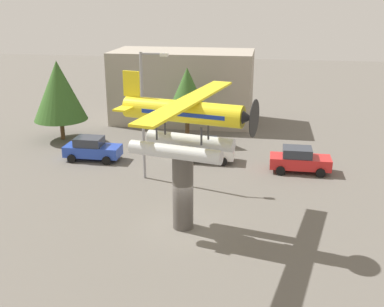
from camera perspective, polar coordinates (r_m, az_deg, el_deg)
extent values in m
plane|color=#605B54|center=(25.41, -1.09, -8.97)|extent=(140.00, 140.00, 0.00)
cylinder|color=#4C4742|center=(24.50, -1.12, -4.59)|extent=(1.10, 1.10, 4.23)
cylinder|color=silver|center=(22.75, -2.13, 0.18)|extent=(4.84, 1.71, 0.70)
cylinder|color=#333338|center=(22.52, 1.16, 2.13)|extent=(0.12, 0.12, 0.90)
cylinder|color=#333338|center=(23.43, -4.36, 2.74)|extent=(0.12, 0.12, 0.90)
cylinder|color=silver|center=(24.51, -0.26, 1.58)|extent=(4.84, 1.71, 0.70)
cylinder|color=#333338|center=(23.42, 2.01, 2.78)|extent=(0.12, 0.12, 0.90)
cylinder|color=#333338|center=(24.30, -3.33, 3.36)|extent=(0.12, 0.12, 0.90)
cylinder|color=yellow|center=(23.13, -1.19, 5.15)|extent=(6.29, 2.40, 1.10)
cube|color=#193399|center=(23.06, -0.73, 5.11)|extent=(4.48, 2.04, 0.20)
cone|color=#262628|center=(22.12, 6.63, 4.38)|extent=(0.87, 1.01, 0.88)
cylinder|color=black|center=(22.02, 7.63, 4.28)|extent=(0.43, 1.77, 1.80)
cube|color=yellow|center=(22.85, -0.27, 6.55)|extent=(3.31, 10.39, 0.12)
cube|color=yellow|center=(24.30, -7.32, 5.91)|extent=(1.28, 2.88, 0.10)
cube|color=yellow|center=(24.08, -7.43, 8.46)|extent=(0.90, 0.31, 1.30)
cube|color=#2847B7|center=(35.87, -12.04, 0.35)|extent=(4.20, 1.70, 0.80)
cube|color=#2D333D|center=(35.75, -12.49, 1.46)|extent=(2.00, 1.56, 0.64)
cylinder|color=black|center=(34.75, -10.43, -0.86)|extent=(0.64, 0.22, 0.64)
cylinder|color=black|center=(36.35, -9.51, 0.09)|extent=(0.64, 0.22, 0.64)
cylinder|color=black|center=(35.72, -14.52, -0.61)|extent=(0.64, 0.22, 0.64)
cylinder|color=black|center=(37.28, -13.45, 0.30)|extent=(0.64, 0.22, 0.64)
cube|color=white|center=(34.88, 1.75, 0.23)|extent=(4.20, 1.70, 0.80)
cube|color=#2D333D|center=(34.68, 1.35, 1.38)|extent=(2.00, 1.56, 0.64)
cylinder|color=black|center=(34.02, 3.80, -1.00)|extent=(0.64, 0.22, 0.64)
cylinder|color=black|center=(35.72, 4.08, -0.03)|extent=(0.64, 0.22, 0.64)
cylinder|color=black|center=(34.36, -0.68, -0.76)|extent=(0.64, 0.22, 0.64)
cylinder|color=black|center=(36.03, -0.20, 0.19)|extent=(0.64, 0.22, 0.64)
cube|color=red|center=(33.59, 13.09, -1.02)|extent=(4.20, 1.70, 0.80)
cube|color=#2D333D|center=(33.33, 12.75, 0.17)|extent=(2.00, 1.56, 0.64)
cylinder|color=black|center=(33.01, 15.46, -2.31)|extent=(0.64, 0.22, 0.64)
cylinder|color=black|center=(34.69, 15.18, -1.25)|extent=(0.64, 0.22, 0.64)
cylinder|color=black|center=(32.80, 10.78, -2.08)|extent=(0.64, 0.22, 0.64)
cylinder|color=black|center=(34.49, 10.72, -1.03)|extent=(0.64, 0.22, 0.64)
cylinder|color=gray|center=(30.71, -6.04, 4.39)|extent=(0.18, 0.18, 8.48)
cylinder|color=gray|center=(29.75, -4.79, 12.08)|extent=(1.60, 0.12, 0.12)
cube|color=silver|center=(29.60, -3.44, 11.98)|extent=(0.50, 0.28, 0.20)
cube|color=#9E9384|center=(45.61, -1.11, 8.20)|extent=(13.32, 6.50, 6.83)
cylinder|color=brown|center=(41.65, -15.58, 2.87)|extent=(0.36, 0.36, 1.75)
cone|color=#335B23|center=(40.89, -16.00, 7.42)|extent=(4.49, 4.49, 4.99)
cylinder|color=brown|center=(39.32, -0.58, 2.95)|extent=(0.36, 0.36, 2.15)
cone|color=#335B23|center=(38.58, -0.60, 7.45)|extent=(3.72, 3.72, 4.14)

